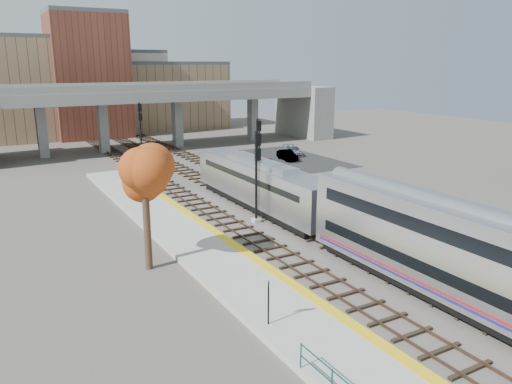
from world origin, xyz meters
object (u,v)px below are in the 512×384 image
coach (501,271)px  signal_mast_far (141,131)px  car_a (269,164)px  car_b (287,155)px  signal_mast_near (257,178)px  locomotive (261,184)px  car_c (293,151)px  signal_mast_mid (258,158)px  tree (145,182)px

coach → signal_mast_far: bearing=92.4°
car_a → coach: bearing=-88.1°
car_b → signal_mast_near: bearing=-119.7°
locomotive → car_c: bearing=50.4°
signal_mast_near → signal_mast_far: bearing=90.0°
car_b → locomotive: bearing=-120.2°
signal_mast_near → car_b: bearing=51.9°
signal_mast_near → signal_mast_mid: size_ratio=0.99×
signal_mast_far → car_b: bearing=-30.8°
car_a → signal_mast_mid: bearing=-109.6°
locomotive → signal_mast_mid: 4.69m
signal_mast_near → signal_mast_mid: (4.10, 7.06, 0.04)m
coach → locomotive: bearing=90.0°
car_a → car_b: 6.17m
tree → car_b: (26.53, 25.55, -4.76)m
tree → car_c: bearing=44.0°
coach → signal_mast_near: bearing=96.1°
signal_mast_near → car_b: size_ratio=1.80×
signal_mast_near → car_c: 30.45m
signal_mast_far → tree: size_ratio=1.01×
signal_mast_mid → locomotive: bearing=-116.5°
car_a → car_c: size_ratio=0.88×
locomotive → car_a: size_ratio=5.07×
car_b → coach: bearing=-101.0°
locomotive → signal_mast_mid: bearing=63.5°
coach → car_a: bearing=75.9°
tree → car_b: size_ratio=1.83×
signal_mast_far → car_c: size_ratio=1.72×
signal_mast_mid → car_c: 22.47m
car_b → car_c: car_b is taller
car_b → car_c: 3.94m
locomotive → car_a: bearing=56.8°
signal_mast_far → car_a: 17.76m
tree → car_b: tree is taller
signal_mast_near → signal_mast_mid: 8.16m
locomotive → coach: coach is taller
signal_mast_mid → car_b: (12.18, 13.71, -2.95)m
coach → car_b: bearing=70.6°
signal_mast_far → tree: signal_mast_far is taller
signal_mast_far → car_a: signal_mast_far is taller
signal_mast_far → coach: bearing=-87.6°
car_c → car_a: bearing=-127.6°
car_b → signal_mast_mid: bearing=-123.2°
coach → car_c: coach is taller
signal_mast_near → car_a: 20.73m
signal_mast_near → tree: size_ratio=0.98×
coach → car_b: coach is taller
signal_mast_near → car_a: size_ratio=1.93×
locomotive → car_b: 22.75m
car_b → signal_mast_far: bearing=157.6°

